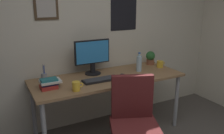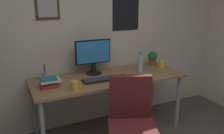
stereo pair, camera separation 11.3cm
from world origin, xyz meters
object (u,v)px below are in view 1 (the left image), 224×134
at_px(coffee_mug_near, 160,64).
at_px(potted_plant, 150,57).
at_px(coffee_mug_far, 76,86).
at_px(pen_cup, 44,77).
at_px(water_bottle, 139,63).
at_px(monitor, 92,55).
at_px(keyboard, 101,80).
at_px(computer_mouse, 123,75).
at_px(office_chair, 134,120).
at_px(book_stack_left, 49,83).

xyz_separation_m(coffee_mug_near, potted_plant, (-0.04, 0.18, 0.06)).
distance_m(coffee_mug_near, coffee_mug_far, 1.35).
bearing_deg(pen_cup, water_bottle, -8.78).
height_order(monitor, keyboard, monitor).
distance_m(monitor, computer_mouse, 0.46).
relative_size(keyboard, potted_plant, 2.21).
height_order(coffee_mug_near, pen_cup, pen_cup).
relative_size(office_chair, potted_plant, 4.87).
relative_size(keyboard, pen_cup, 2.15).
bearing_deg(water_bottle, coffee_mug_far, -164.46).
distance_m(computer_mouse, pen_cup, 0.93).
xyz_separation_m(keyboard, coffee_mug_far, (-0.36, -0.16, 0.04)).
distance_m(office_chair, keyboard, 0.66).
xyz_separation_m(monitor, water_bottle, (0.58, -0.18, -0.13)).
bearing_deg(monitor, water_bottle, -16.94).
height_order(coffee_mug_far, potted_plant, potted_plant).
xyz_separation_m(coffee_mug_near, pen_cup, (-1.55, 0.17, 0.01)).
bearing_deg(monitor, book_stack_left, -158.63).
relative_size(computer_mouse, pen_cup, 0.55).
xyz_separation_m(potted_plant, book_stack_left, (-1.52, -0.25, -0.05)).
height_order(pen_cup, book_stack_left, pen_cup).
bearing_deg(pen_cup, coffee_mug_far, -63.07).
relative_size(keyboard, coffee_mug_near, 3.44).
xyz_separation_m(office_chair, coffee_mug_near, (0.90, 0.73, 0.27)).
height_order(keyboard, coffee_mug_near, coffee_mug_near).
distance_m(keyboard, book_stack_left, 0.59).
bearing_deg(book_stack_left, pen_cup, 90.34).
height_order(water_bottle, book_stack_left, water_bottle).
height_order(office_chair, monitor, monitor).
bearing_deg(potted_plant, water_bottle, -149.20).
relative_size(coffee_mug_near, potted_plant, 0.64).
xyz_separation_m(office_chair, water_bottle, (0.54, 0.72, 0.33)).
bearing_deg(monitor, computer_mouse, -45.13).
bearing_deg(coffee_mug_near, monitor, 170.30).
distance_m(keyboard, potted_plant, 0.98).
bearing_deg(coffee_mug_near, potted_plant, 101.07).
relative_size(monitor, water_bottle, 1.82).
xyz_separation_m(office_chair, book_stack_left, (-0.65, 0.66, 0.28)).
xyz_separation_m(computer_mouse, water_bottle, (0.30, 0.10, 0.09)).
xyz_separation_m(computer_mouse, pen_cup, (-0.89, 0.29, 0.04)).
xyz_separation_m(coffee_mug_far, pen_cup, (-0.23, 0.45, 0.00)).
height_order(office_chair, water_bottle, water_bottle).
bearing_deg(monitor, potted_plant, 1.14).
xyz_separation_m(coffee_mug_near, coffee_mug_far, (-1.33, -0.28, 0.00)).
distance_m(computer_mouse, water_bottle, 0.33).
bearing_deg(coffee_mug_near, office_chair, -140.82).
height_order(monitor, coffee_mug_near, monitor).
bearing_deg(coffee_mug_far, monitor, 49.72).
bearing_deg(book_stack_left, computer_mouse, -2.92).
relative_size(keyboard, coffee_mug_far, 3.62).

